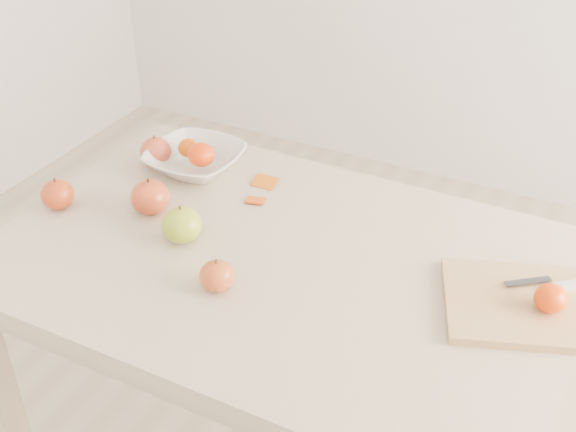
% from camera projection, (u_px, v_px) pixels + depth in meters
% --- Properties ---
extents(table, '(1.20, 0.80, 0.75)m').
position_uv_depth(table, '(278.00, 291.00, 1.58)').
color(table, '#C4B294').
rests_on(table, ground).
extents(cutting_board, '(0.39, 0.34, 0.02)m').
position_uv_depth(cutting_board, '(532.00, 305.00, 1.38)').
color(cutting_board, tan).
rests_on(cutting_board, table).
extents(board_tangerine, '(0.06, 0.06, 0.05)m').
position_uv_depth(board_tangerine, '(551.00, 298.00, 1.34)').
color(board_tangerine, '#DC4007').
rests_on(board_tangerine, cutting_board).
extents(fruit_bowl, '(0.23, 0.23, 0.06)m').
position_uv_depth(fruit_bowl, '(195.00, 160.00, 1.81)').
color(fruit_bowl, white).
rests_on(fruit_bowl, table).
extents(bowl_tangerine_near, '(0.05, 0.05, 0.05)m').
position_uv_depth(bowl_tangerine_near, '(188.00, 148.00, 1.82)').
color(bowl_tangerine_near, '#C94C07').
rests_on(bowl_tangerine_near, fruit_bowl).
extents(bowl_tangerine_far, '(0.07, 0.07, 0.06)m').
position_uv_depth(bowl_tangerine_far, '(201.00, 155.00, 1.77)').
color(bowl_tangerine_far, '#E13D07').
rests_on(bowl_tangerine_far, fruit_bowl).
extents(orange_peel_a, '(0.06, 0.05, 0.01)m').
position_uv_depth(orange_peel_a, '(264.00, 183.00, 1.77)').
color(orange_peel_a, '#CB5D0E').
rests_on(orange_peel_a, table).
extents(orange_peel_b, '(0.05, 0.05, 0.01)m').
position_uv_depth(orange_peel_b, '(255.00, 201.00, 1.70)').
color(orange_peel_b, '#C3450D').
rests_on(orange_peel_b, table).
extents(paring_knife, '(0.16, 0.09, 0.01)m').
position_uv_depth(paring_knife, '(565.00, 285.00, 1.41)').
color(paring_knife, white).
rests_on(paring_knife, cutting_board).
extents(apple_green, '(0.09, 0.09, 0.08)m').
position_uv_depth(apple_green, '(182.00, 225.00, 1.55)').
color(apple_green, '#729814').
rests_on(apple_green, table).
extents(apple_red_b, '(0.09, 0.09, 0.08)m').
position_uv_depth(apple_red_b, '(150.00, 197.00, 1.64)').
color(apple_red_b, maroon).
rests_on(apple_red_b, table).
extents(apple_red_a, '(0.08, 0.08, 0.07)m').
position_uv_depth(apple_red_a, '(156.00, 151.00, 1.84)').
color(apple_red_a, maroon).
rests_on(apple_red_a, table).
extents(apple_red_d, '(0.08, 0.08, 0.07)m').
position_uv_depth(apple_red_d, '(58.00, 194.00, 1.67)').
color(apple_red_d, maroon).
rests_on(apple_red_d, table).
extents(apple_red_e, '(0.07, 0.07, 0.06)m').
position_uv_depth(apple_red_e, '(217.00, 276.00, 1.42)').
color(apple_red_e, maroon).
rests_on(apple_red_e, table).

